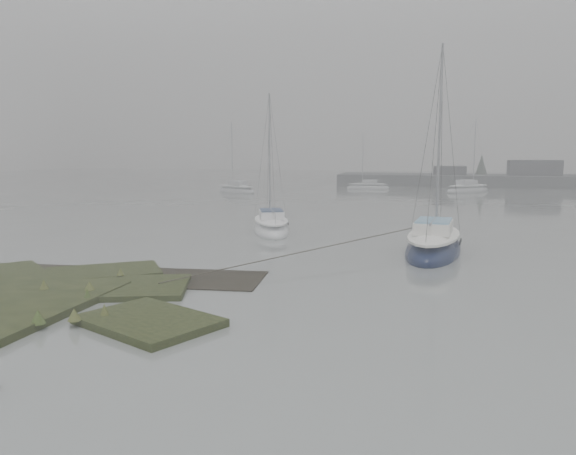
# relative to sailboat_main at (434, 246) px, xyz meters

# --- Properties ---
(ground) EXTENTS (160.00, 160.00, 0.00)m
(ground) POSITION_rel_sailboat_main_xyz_m (-7.83, 18.02, -0.31)
(ground) COLOR slate
(ground) RESTS_ON ground
(sailboat_main) EXTENTS (3.02, 7.25, 9.95)m
(sailboat_main) POSITION_rel_sailboat_main_xyz_m (0.00, 0.00, 0.00)
(sailboat_main) COLOR #0E1634
(sailboat_main) RESTS_ON ground
(sailboat_white) EXTENTS (3.89, 6.20, 8.31)m
(sailboat_white) POSITION_rel_sailboat_main_xyz_m (-8.80, 4.49, -0.05)
(sailboat_white) COLOR white
(sailboat_white) RESTS_ON ground
(sailboat_far_a) EXTENTS (5.80, 4.74, 8.07)m
(sailboat_far_a) POSITION_rel_sailboat_main_xyz_m (-20.38, 31.70, -0.06)
(sailboat_far_a) COLOR #A2A5AB
(sailboat_far_a) RESTS_ON ground
(sailboat_far_b) EXTENTS (5.69, 5.75, 8.60)m
(sailboat_far_b) POSITION_rel_sailboat_main_xyz_m (3.80, 38.13, -0.04)
(sailboat_far_b) COLOR #ACB2B6
(sailboat_far_b) RESTS_ON ground
(sailboat_far_c) EXTENTS (5.06, 2.03, 6.97)m
(sailboat_far_c) POSITION_rel_sailboat_main_xyz_m (-7.23, 40.38, -0.09)
(sailboat_far_c) COLOR #B5BAC1
(sailboat_far_c) RESTS_ON ground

